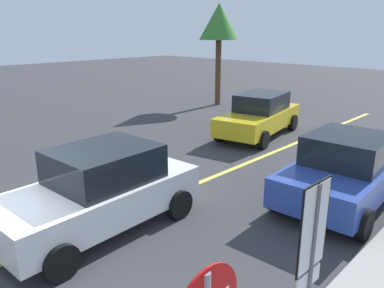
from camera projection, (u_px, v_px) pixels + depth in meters
ground_plane at (15, 258)px, 6.79m from camera, size 80.00×80.00×0.00m
lane_marking_centre at (145, 205)px, 8.86m from camera, size 28.00×0.16×0.01m
speed_limit_sign at (311, 250)px, 3.89m from camera, size 0.54×0.06×2.52m
car_white_approaching at (100, 190)px, 7.64m from camera, size 4.24×2.24×1.70m
car_yellow_behind_van at (260, 115)px, 14.55m from camera, size 4.70×2.57×1.62m
car_blue_mid_road at (344, 170)px, 8.75m from camera, size 3.93×2.25×1.65m
tree_left_verge at (219, 23)px, 19.61m from camera, size 2.06×2.06×5.28m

